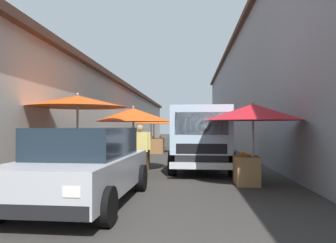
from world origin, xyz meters
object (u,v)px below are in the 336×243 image
object	(u,v)px
fruit_stall_far_right	(134,121)
vendor_by_crates	(140,148)
fruit_stall_mid_lane	(252,120)
fruit_stall_far_left	(154,125)
delivery_truck	(202,140)
parked_scooter	(75,159)
hatchback_car	(84,165)
fruit_stall_near_right	(151,124)
fruit_stall_near_left	(78,112)
plastic_stool	(126,149)

from	to	relation	value
fruit_stall_far_right	vendor_by_crates	size ratio (longest dim) A/B	1.67
fruit_stall_mid_lane	fruit_stall_far_left	bearing A→B (deg)	20.61
fruit_stall_far_right	delivery_truck	xyz separation A→B (m)	(-0.23, -2.23, -0.61)
fruit_stall_far_left	parked_scooter	bearing A→B (deg)	168.71
hatchback_car	parked_scooter	distance (m)	4.00
fruit_stall_far_right	fruit_stall_far_left	world-z (taller)	fruit_stall_far_right
delivery_truck	vendor_by_crates	distance (m)	2.19
fruit_stall_mid_lane	hatchback_car	size ratio (longest dim) A/B	0.62
fruit_stall_far_left	fruit_stall_near_right	world-z (taller)	fruit_stall_near_right
fruit_stall_near_right	fruit_stall_near_left	bearing A→B (deg)	178.28
vendor_by_crates	parked_scooter	world-z (taller)	vendor_by_crates
fruit_stall_near_left	vendor_by_crates	size ratio (longest dim) A/B	1.74
fruit_stall_near_right	delivery_truck	xyz separation A→B (m)	(-10.28, -2.94, -0.56)
fruit_stall_near_left	vendor_by_crates	distance (m)	1.98
fruit_stall_far_right	hatchback_car	xyz separation A→B (m)	(-4.49, 0.17, -0.92)
fruit_stall_far_right	fruit_stall_near_right	distance (m)	10.08
hatchback_car	fruit_stall_far_right	bearing A→B (deg)	-2.17
hatchback_car	vendor_by_crates	size ratio (longest dim) A/B	2.61
plastic_stool	fruit_stall_near_left	bearing A→B (deg)	-177.60
fruit_stall_mid_lane	vendor_by_crates	distance (m)	3.21
fruit_stall_mid_lane	hatchback_car	xyz separation A→B (m)	(-2.12, 3.58, -0.90)
fruit_stall_mid_lane	vendor_by_crates	world-z (taller)	fruit_stall_mid_lane
fruit_stall_far_right	vendor_by_crates	distance (m)	1.72
fruit_stall_near_left	fruit_stall_near_right	world-z (taller)	fruit_stall_near_left
fruit_stall_far_left	delivery_truck	xyz separation A→B (m)	(-7.26, -2.36, -0.49)
fruit_stall_near_left	vendor_by_crates	xyz separation A→B (m)	(0.78, -1.51, -1.00)
fruit_stall_near_right	hatchback_car	world-z (taller)	fruit_stall_near_right
fruit_stall_mid_lane	hatchback_car	world-z (taller)	fruit_stall_mid_lane
fruit_stall_near_right	parked_scooter	world-z (taller)	fruit_stall_near_right
fruit_stall_near_left	fruit_stall_mid_lane	bearing A→B (deg)	-91.57
fruit_stall_far_left	hatchback_car	bearing A→B (deg)	179.80
fruit_stall_mid_lane	delivery_truck	distance (m)	2.51
fruit_stall_far_right	hatchback_car	distance (m)	4.58
hatchback_car	delivery_truck	size ratio (longest dim) A/B	0.80
fruit_stall_near_right	delivery_truck	distance (m)	10.71
fruit_stall_far_right	fruit_stall_near_left	bearing A→B (deg)	154.16
delivery_truck	fruit_stall_far_right	bearing A→B (deg)	84.10
plastic_stool	fruit_stall_mid_lane	bearing A→B (deg)	-149.08
fruit_stall_near_left	parked_scooter	size ratio (longest dim) A/B	1.59
fruit_stall_mid_lane	fruit_stall_far_left	xyz separation A→B (m)	(9.40, 3.54, -0.10)
fruit_stall_near_left	fruit_stall_far_right	xyz separation A→B (m)	(2.24, -1.09, -0.21)
fruit_stall_far_right	fruit_stall_near_right	xyz separation A→B (m)	(10.05, 0.72, -0.05)
fruit_stall_far_right	delivery_truck	distance (m)	2.32
delivery_truck	plastic_stool	bearing A→B (deg)	31.64
delivery_truck	vendor_by_crates	world-z (taller)	delivery_truck
fruit_stall_near_left	plastic_stool	bearing A→B (deg)	2.40
fruit_stall_near_left	fruit_stall_mid_lane	distance (m)	4.50
fruit_stall_near_left	delivery_truck	xyz separation A→B (m)	(2.01, -3.31, -0.83)
fruit_stall_far_right	fruit_stall_far_left	distance (m)	7.03
hatchback_car	vendor_by_crates	xyz separation A→B (m)	(3.03, -0.60, 0.13)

